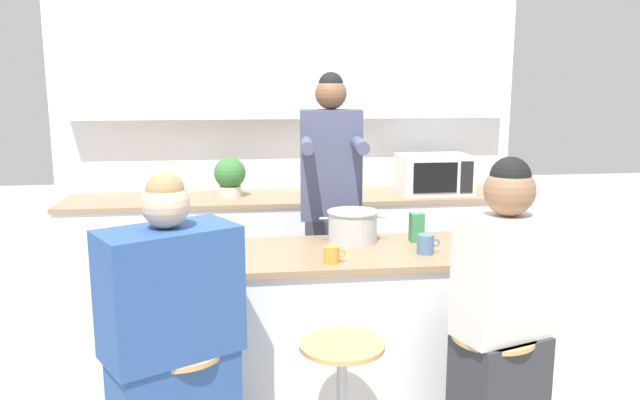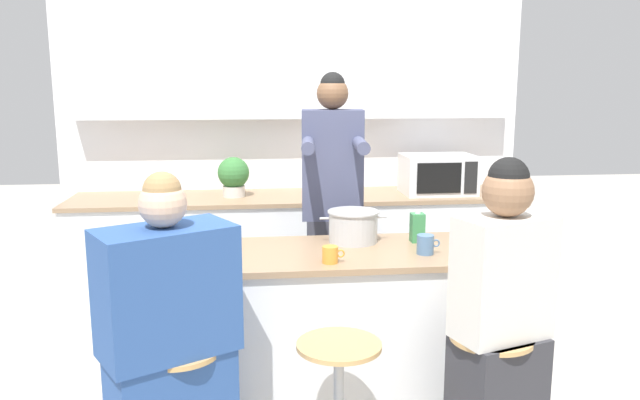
% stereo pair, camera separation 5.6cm
% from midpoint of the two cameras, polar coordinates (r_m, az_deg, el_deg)
% --- Properties ---
extents(wall_back, '(3.55, 0.22, 2.70)m').
position_cam_midpoint_polar(wall_back, '(4.82, -3.05, 8.59)').
color(wall_back, white).
rests_on(wall_back, ground_plane).
extents(back_counter, '(3.29, 0.64, 0.90)m').
position_cam_midpoint_polar(back_counter, '(4.68, -2.62, -4.99)').
color(back_counter, silver).
rests_on(back_counter, ground_plane).
extents(kitchen_island, '(1.64, 0.66, 0.88)m').
position_cam_midpoint_polar(kitchen_island, '(3.29, -0.35, -12.01)').
color(kitchen_island, black).
rests_on(kitchen_island, ground_plane).
extents(person_cooking, '(0.41, 0.60, 1.78)m').
position_cam_midpoint_polar(person_cooking, '(3.72, 0.54, -2.12)').
color(person_cooking, '#383842').
rests_on(person_cooking, ground_plane).
extents(person_wrapped_blanket, '(0.59, 0.50, 1.39)m').
position_cam_midpoint_polar(person_wrapped_blanket, '(2.62, -13.93, -13.72)').
color(person_wrapped_blanket, '#2D5193').
rests_on(person_wrapped_blanket, ground_plane).
extents(person_seated_near, '(0.45, 0.36, 1.42)m').
position_cam_midpoint_polar(person_seated_near, '(2.81, 15.68, -11.82)').
color(person_seated_near, '#333338').
rests_on(person_seated_near, ground_plane).
extents(cooking_pot, '(0.36, 0.27, 0.17)m').
position_cam_midpoint_polar(cooking_pot, '(3.32, 2.52, -2.41)').
color(cooking_pot, '#B7BABC').
rests_on(cooking_pot, kitchen_island).
extents(fruit_bowl, '(0.19, 0.19, 0.06)m').
position_cam_midpoint_polar(fruit_bowl, '(3.26, -11.28, -3.89)').
color(fruit_bowl, silver).
rests_on(fruit_bowl, kitchen_island).
extents(coffee_cup_near, '(0.11, 0.08, 0.08)m').
position_cam_midpoint_polar(coffee_cup_near, '(2.94, 0.50, -5.01)').
color(coffee_cup_near, orange).
rests_on(coffee_cup_near, kitchen_island).
extents(coffee_cup_far, '(0.12, 0.08, 0.10)m').
position_cam_midpoint_polar(coffee_cup_far, '(3.13, 9.12, -3.99)').
color(coffee_cup_far, '#4C7099').
rests_on(coffee_cup_far, kitchen_island).
extents(banana_bunch, '(0.14, 0.10, 0.05)m').
position_cam_midpoint_polar(banana_bunch, '(3.28, 12.44, -3.96)').
color(banana_bunch, yellow).
rests_on(banana_bunch, kitchen_island).
extents(juice_carton, '(0.07, 0.07, 0.17)m').
position_cam_midpoint_polar(juice_carton, '(3.36, 8.35, -2.45)').
color(juice_carton, '#38844C').
rests_on(juice_carton, kitchen_island).
extents(microwave, '(0.52, 0.38, 0.29)m').
position_cam_midpoint_polar(microwave, '(4.72, 10.02, 2.36)').
color(microwave, white).
rests_on(microwave, back_counter).
extents(potted_plant, '(0.23, 0.23, 0.29)m').
position_cam_midpoint_polar(potted_plant, '(4.54, -8.59, 2.22)').
color(potted_plant, beige).
rests_on(potted_plant, back_counter).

